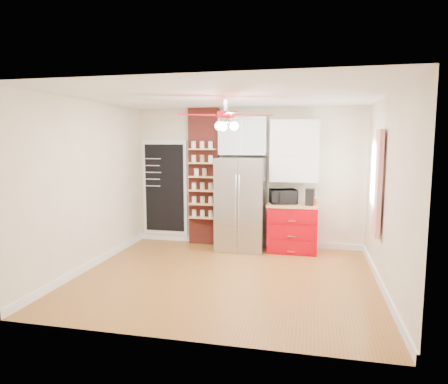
% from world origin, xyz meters
% --- Properties ---
extents(floor, '(4.50, 4.50, 0.00)m').
position_xyz_m(floor, '(0.00, 0.00, 0.00)').
color(floor, brown).
rests_on(floor, ground).
extents(ceiling, '(4.50, 4.50, 0.00)m').
position_xyz_m(ceiling, '(0.00, 0.00, 2.70)').
color(ceiling, white).
rests_on(ceiling, wall_back).
extents(wall_back, '(4.50, 0.02, 2.70)m').
position_xyz_m(wall_back, '(0.00, 2.00, 1.35)').
color(wall_back, beige).
rests_on(wall_back, floor).
extents(wall_front, '(4.50, 0.02, 2.70)m').
position_xyz_m(wall_front, '(0.00, -2.00, 1.35)').
color(wall_front, beige).
rests_on(wall_front, floor).
extents(wall_left, '(0.02, 4.00, 2.70)m').
position_xyz_m(wall_left, '(-2.25, 0.00, 1.35)').
color(wall_left, beige).
rests_on(wall_left, floor).
extents(wall_right, '(0.02, 4.00, 2.70)m').
position_xyz_m(wall_right, '(2.25, 0.00, 1.35)').
color(wall_right, beige).
rests_on(wall_right, floor).
extents(chalkboard, '(0.95, 0.05, 1.95)m').
position_xyz_m(chalkboard, '(-1.70, 1.96, 1.10)').
color(chalkboard, white).
rests_on(chalkboard, wall_back).
extents(brick_pillar, '(0.60, 0.16, 2.70)m').
position_xyz_m(brick_pillar, '(-0.85, 1.92, 1.35)').
color(brick_pillar, maroon).
rests_on(brick_pillar, floor).
extents(fridge, '(0.90, 0.70, 1.75)m').
position_xyz_m(fridge, '(-0.05, 1.63, 0.88)').
color(fridge, '#A9A9AE').
rests_on(fridge, floor).
extents(upper_glass_cabinet, '(0.90, 0.35, 0.70)m').
position_xyz_m(upper_glass_cabinet, '(-0.05, 1.82, 2.15)').
color(upper_glass_cabinet, white).
rests_on(upper_glass_cabinet, wall_back).
extents(red_cabinet, '(0.94, 0.64, 0.90)m').
position_xyz_m(red_cabinet, '(0.92, 1.68, 0.45)').
color(red_cabinet, '#A7000A').
rests_on(red_cabinet, floor).
extents(upper_shelf_unit, '(0.90, 0.30, 1.15)m').
position_xyz_m(upper_shelf_unit, '(0.92, 1.85, 1.88)').
color(upper_shelf_unit, white).
rests_on(upper_shelf_unit, wall_back).
extents(window, '(0.04, 0.75, 1.05)m').
position_xyz_m(window, '(2.23, 0.90, 1.55)').
color(window, white).
rests_on(window, wall_right).
extents(curtain, '(0.06, 0.40, 1.55)m').
position_xyz_m(curtain, '(2.18, 0.35, 1.45)').
color(curtain, red).
rests_on(curtain, wall_right).
extents(ceiling_fan, '(1.40, 1.40, 0.44)m').
position_xyz_m(ceiling_fan, '(0.00, 0.00, 2.42)').
color(ceiling_fan, silver).
rests_on(ceiling_fan, ceiling).
extents(toaster_oven, '(0.56, 0.45, 0.27)m').
position_xyz_m(toaster_oven, '(0.74, 1.68, 1.03)').
color(toaster_oven, black).
rests_on(toaster_oven, red_cabinet).
extents(coffee_maker, '(0.18, 0.21, 0.30)m').
position_xyz_m(coffee_maker, '(1.23, 1.60, 1.05)').
color(coffee_maker, black).
rests_on(coffee_maker, red_cabinet).
extents(canister_left, '(0.12, 0.12, 0.13)m').
position_xyz_m(canister_left, '(1.29, 1.62, 0.96)').
color(canister_left, '#B31F09').
rests_on(canister_left, red_cabinet).
extents(canister_right, '(0.12, 0.12, 0.14)m').
position_xyz_m(canister_right, '(1.29, 1.67, 0.97)').
color(canister_right, red).
rests_on(canister_right, red_cabinet).
extents(pantry_jar_oats, '(0.13, 0.13, 0.14)m').
position_xyz_m(pantry_jar_oats, '(-0.96, 1.76, 1.44)').
color(pantry_jar_oats, beige).
rests_on(pantry_jar_oats, brick_pillar).
extents(pantry_jar_beans, '(0.09, 0.09, 0.14)m').
position_xyz_m(pantry_jar_beans, '(-0.80, 1.77, 1.44)').
color(pantry_jar_beans, '#9C744F').
rests_on(pantry_jar_beans, brick_pillar).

